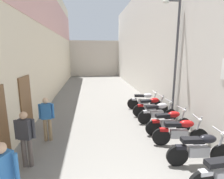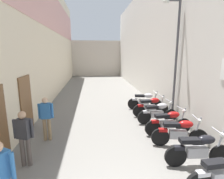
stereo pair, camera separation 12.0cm
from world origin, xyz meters
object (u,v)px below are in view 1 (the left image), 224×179
(pedestrian_mid_alley, at_px, (25,135))
(motorcycle_seventh, at_px, (144,100))
(motorcycle_fourth, at_px, (169,122))
(motorcycle_sixth, at_px, (151,106))
(street_lamp, at_px, (174,54))
(pedestrian_by_doorway, at_px, (4,177))
(pedestrian_further_down, at_px, (47,116))
(motorcycle_third, at_px, (181,132))
(motorcycle_second, at_px, (200,148))
(motorcycle_fifth, at_px, (158,112))

(pedestrian_mid_alley, bearing_deg, motorcycle_seventh, 43.84)
(motorcycle_fourth, relative_size, motorcycle_seventh, 1.01)
(motorcycle_sixth, bearing_deg, street_lamp, -42.81)
(motorcycle_fourth, xyz_separation_m, pedestrian_by_doorway, (-4.49, -3.04, 0.42))
(pedestrian_by_doorway, relative_size, pedestrian_further_down, 1.00)
(pedestrian_by_doorway, distance_m, pedestrian_mid_alley, 1.65)
(motorcycle_sixth, height_order, street_lamp, street_lamp)
(motorcycle_sixth, relative_size, pedestrian_by_doorway, 1.18)
(street_lamp, bearing_deg, pedestrian_mid_alley, -152.61)
(motorcycle_fourth, xyz_separation_m, pedestrian_mid_alley, (-4.68, -1.40, 0.42))
(motorcycle_third, relative_size, motorcycle_fourth, 0.99)
(motorcycle_second, bearing_deg, pedestrian_mid_alley, 173.43)
(pedestrian_further_down, bearing_deg, motorcycle_fourth, -0.64)
(motorcycle_third, height_order, pedestrian_further_down, pedestrian_further_down)
(motorcycle_second, bearing_deg, motorcycle_fourth, 90.00)
(motorcycle_fifth, height_order, pedestrian_by_doorway, pedestrian_by_doorway)
(motorcycle_second, bearing_deg, motorcycle_third, 90.01)
(motorcycle_sixth, distance_m, pedestrian_further_down, 4.91)
(motorcycle_sixth, distance_m, motorcycle_seventh, 1.05)
(motorcycle_second, xyz_separation_m, pedestrian_by_doorway, (-4.49, -1.10, 0.42))
(motorcycle_second, bearing_deg, pedestrian_further_down, 155.98)
(street_lamp, bearing_deg, motorcycle_fourth, -116.91)
(motorcycle_seventh, distance_m, pedestrian_mid_alley, 6.51)
(motorcycle_fifth, bearing_deg, motorcycle_second, -90.00)
(motorcycle_third, distance_m, motorcycle_sixth, 2.92)
(motorcycle_seventh, xyz_separation_m, pedestrian_further_down, (-4.46, -3.05, 0.42))
(motorcycle_seventh, relative_size, pedestrian_further_down, 1.17)
(motorcycle_second, relative_size, motorcycle_third, 1.01)
(motorcycle_second, xyz_separation_m, street_lamp, (0.71, 3.33, 2.50))
(pedestrian_mid_alley, bearing_deg, motorcycle_sixth, 36.36)
(motorcycle_fifth, xyz_separation_m, pedestrian_further_down, (-4.46, -1.08, 0.42))
(motorcycle_third, relative_size, pedestrian_mid_alley, 1.17)
(motorcycle_fifth, bearing_deg, street_lamp, 20.54)
(motorcycle_fifth, height_order, pedestrian_further_down, pedestrian_further_down)
(motorcycle_fifth, xyz_separation_m, street_lamp, (0.71, 0.27, 2.50))
(motorcycle_seventh, bearing_deg, motorcycle_third, -90.00)
(motorcycle_sixth, bearing_deg, motorcycle_fifth, -90.00)
(motorcycle_seventh, relative_size, street_lamp, 0.35)
(motorcycle_third, relative_size, motorcycle_fifth, 0.99)
(motorcycle_second, distance_m, pedestrian_mid_alley, 4.73)
(motorcycle_second, xyz_separation_m, motorcycle_fifth, (-0.00, 3.07, 0.00))
(motorcycle_fourth, height_order, motorcycle_sixth, same)
(motorcycle_second, relative_size, pedestrian_further_down, 1.18)
(pedestrian_further_down, bearing_deg, pedestrian_by_doorway, -90.61)
(motorcycle_fourth, bearing_deg, motorcycle_sixth, 90.00)
(motorcycle_second, distance_m, motorcycle_fourth, 1.94)
(motorcycle_second, height_order, motorcycle_third, same)
(motorcycle_second, distance_m, motorcycle_seventh, 5.04)
(motorcycle_second, height_order, motorcycle_sixth, same)
(motorcycle_sixth, distance_m, street_lamp, 2.68)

